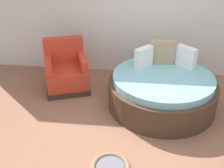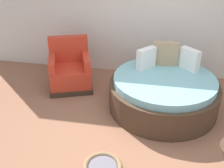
{
  "view_description": "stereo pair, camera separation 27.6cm",
  "coord_description": "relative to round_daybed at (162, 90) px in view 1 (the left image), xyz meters",
  "views": [
    {
      "loc": [
        -0.17,
        -3.15,
        2.65
      ],
      "look_at": [
        -0.57,
        0.57,
        0.55
      ],
      "focal_mm": 42.68,
      "sensor_mm": 36.0,
      "label": 1
    },
    {
      "loc": [
        0.1,
        -3.11,
        2.65
      ],
      "look_at": [
        -0.57,
        0.57,
        0.55
      ],
      "focal_mm": 42.68,
      "sensor_mm": 36.0,
      "label": 2
    }
  ],
  "objects": [
    {
      "name": "round_daybed",
      "position": [
        0.0,
        0.0,
        0.0
      ],
      "size": [
        1.85,
        1.85,
        1.02
      ],
      "color": "#473323",
      "rests_on": "ground_plane"
    },
    {
      "name": "pet_basket",
      "position": [
        -0.71,
        -1.64,
        -0.23
      ],
      "size": [
        0.51,
        0.51,
        0.13
      ],
      "color": "#8E704C",
      "rests_on": "ground_plane"
    },
    {
      "name": "red_armchair",
      "position": [
        -1.81,
        0.45,
        0.03
      ],
      "size": [
        1.02,
        1.02,
        0.94
      ],
      "color": "#38281E",
      "rests_on": "ground_plane"
    },
    {
      "name": "back_wall",
      "position": [
        -0.26,
        1.36,
        1.2
      ],
      "size": [
        8.0,
        0.12,
        3.0
      ],
      "primitive_type": "cube",
      "color": "silver",
      "rests_on": "ground_plane"
    },
    {
      "name": "ground_plane",
      "position": [
        -0.26,
        -0.89,
        -0.31
      ],
      "size": [
        8.0,
        8.0,
        0.02
      ],
      "primitive_type": "cube",
      "color": "#936047"
    }
  ]
}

